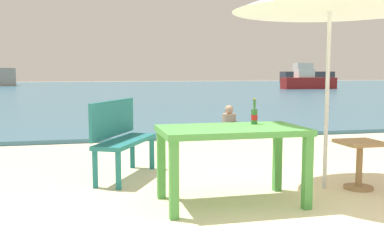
{
  "coord_description": "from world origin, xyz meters",
  "views": [
    {
      "loc": [
        -1.61,
        -3.28,
        1.29
      ],
      "look_at": [
        -0.12,
        3.0,
        0.6
      ],
      "focal_mm": 41.86,
      "sensor_mm": 36.0,
      "label": 1
    }
  ],
  "objects_px": {
    "boat_sailboat": "(307,75)",
    "boat_ferry": "(308,82)",
    "picnic_table_green": "(232,138)",
    "swimmer_person": "(229,115)",
    "side_table_wood": "(360,158)",
    "bench_teal_center": "(120,134)",
    "beer_bottle_amber": "(254,115)"
  },
  "relations": [
    {
      "from": "beer_bottle_amber",
      "to": "bench_teal_center",
      "type": "relative_size",
      "value": 0.22
    },
    {
      "from": "bench_teal_center",
      "to": "boat_ferry",
      "type": "height_order",
      "value": "boat_ferry"
    },
    {
      "from": "boat_ferry",
      "to": "picnic_table_green",
      "type": "bearing_deg",
      "value": -119.23
    },
    {
      "from": "picnic_table_green",
      "to": "side_table_wood",
      "type": "bearing_deg",
      "value": 7.37
    },
    {
      "from": "boat_sailboat",
      "to": "boat_ferry",
      "type": "distance_m",
      "value": 20.66
    },
    {
      "from": "swimmer_person",
      "to": "boat_ferry",
      "type": "distance_m",
      "value": 23.09
    },
    {
      "from": "picnic_table_green",
      "to": "bench_teal_center",
      "type": "xyz_separation_m",
      "value": [
        -0.97,
        1.37,
        -0.11
      ]
    },
    {
      "from": "boat_ferry",
      "to": "swimmer_person",
      "type": "bearing_deg",
      "value": -122.45
    },
    {
      "from": "swimmer_person",
      "to": "boat_ferry",
      "type": "bearing_deg",
      "value": 57.55
    },
    {
      "from": "beer_bottle_amber",
      "to": "boat_ferry",
      "type": "relative_size",
      "value": 0.07
    },
    {
      "from": "bench_teal_center",
      "to": "boat_sailboat",
      "type": "height_order",
      "value": "boat_sailboat"
    },
    {
      "from": "boat_sailboat",
      "to": "picnic_table_green",
      "type": "bearing_deg",
      "value": -118.47
    },
    {
      "from": "swimmer_person",
      "to": "boat_ferry",
      "type": "relative_size",
      "value": 0.1
    },
    {
      "from": "beer_bottle_amber",
      "to": "boat_ferry",
      "type": "distance_m",
      "value": 29.2
    },
    {
      "from": "swimmer_person",
      "to": "beer_bottle_amber",
      "type": "bearing_deg",
      "value": -105.78
    },
    {
      "from": "picnic_table_green",
      "to": "bench_teal_center",
      "type": "relative_size",
      "value": 1.14
    },
    {
      "from": "side_table_wood",
      "to": "boat_sailboat",
      "type": "distance_m",
      "value": 49.27
    },
    {
      "from": "boat_ferry",
      "to": "side_table_wood",
      "type": "bearing_deg",
      "value": -116.71
    },
    {
      "from": "side_table_wood",
      "to": "picnic_table_green",
      "type": "bearing_deg",
      "value": -172.63
    },
    {
      "from": "picnic_table_green",
      "to": "beer_bottle_amber",
      "type": "height_order",
      "value": "beer_bottle_amber"
    },
    {
      "from": "bench_teal_center",
      "to": "boat_sailboat",
      "type": "distance_m",
      "value": 49.45
    },
    {
      "from": "side_table_wood",
      "to": "bench_teal_center",
      "type": "distance_m",
      "value": 2.79
    },
    {
      "from": "swimmer_person",
      "to": "boat_sailboat",
      "type": "height_order",
      "value": "boat_sailboat"
    },
    {
      "from": "picnic_table_green",
      "to": "side_table_wood",
      "type": "relative_size",
      "value": 2.59
    },
    {
      "from": "beer_bottle_amber",
      "to": "swimmer_person",
      "type": "height_order",
      "value": "beer_bottle_amber"
    },
    {
      "from": "side_table_wood",
      "to": "bench_teal_center",
      "type": "height_order",
      "value": "bench_teal_center"
    },
    {
      "from": "bench_teal_center",
      "to": "swimmer_person",
      "type": "height_order",
      "value": "bench_teal_center"
    },
    {
      "from": "beer_bottle_amber",
      "to": "boat_sailboat",
      "type": "bearing_deg",
      "value": 61.74
    },
    {
      "from": "bench_teal_center",
      "to": "boat_ferry",
      "type": "distance_m",
      "value": 28.83
    },
    {
      "from": "side_table_wood",
      "to": "boat_sailboat",
      "type": "bearing_deg",
      "value": 63.01
    },
    {
      "from": "bench_teal_center",
      "to": "swimmer_person",
      "type": "xyz_separation_m",
      "value": [
        3.0,
        4.9,
        -0.3
      ]
    },
    {
      "from": "beer_bottle_amber",
      "to": "swimmer_person",
      "type": "xyz_separation_m",
      "value": [
        1.72,
        6.08,
        -0.61
      ]
    }
  ]
}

